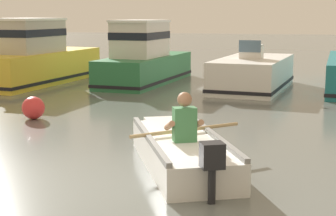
{
  "coord_description": "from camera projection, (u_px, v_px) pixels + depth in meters",
  "views": [
    {
      "loc": [
        3.13,
        -6.3,
        2.32
      ],
      "look_at": [
        0.72,
        3.4,
        0.55
      ],
      "focal_mm": 56.39,
      "sensor_mm": 36.0,
      "label": 1
    }
  ],
  "objects": [
    {
      "name": "moored_boat_white",
      "position": [
        253.0,
        74.0,
        16.68
      ],
      "size": [
        2.48,
        4.68,
        1.56
      ],
      "color": "white",
      "rests_on": "ground"
    },
    {
      "name": "rowboat_with_person",
      "position": [
        181.0,
        150.0,
        8.19
      ],
      "size": [
        2.32,
        3.53,
        1.19
      ],
      "color": "white",
      "rests_on": "ground"
    },
    {
      "name": "ground_plane",
      "position": [
        56.0,
        188.0,
        7.17
      ],
      "size": [
        120.0,
        120.0,
        0.0
      ],
      "primitive_type": "plane",
      "color": "slate"
    },
    {
      "name": "mooring_buoy",
      "position": [
        33.0,
        108.0,
        11.86
      ],
      "size": [
        0.51,
        0.51,
        0.51
      ],
      "primitive_type": "sphere",
      "color": "red",
      "rests_on": "ground"
    },
    {
      "name": "moored_boat_green",
      "position": [
        144.0,
        60.0,
        18.03
      ],
      "size": [
        2.2,
        5.36,
        2.16
      ],
      "color": "#287042",
      "rests_on": "ground"
    },
    {
      "name": "moored_boat_yellow",
      "position": [
        37.0,
        59.0,
        17.96
      ],
      "size": [
        2.32,
        5.89,
        2.22
      ],
      "color": "gold",
      "rests_on": "ground"
    }
  ]
}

